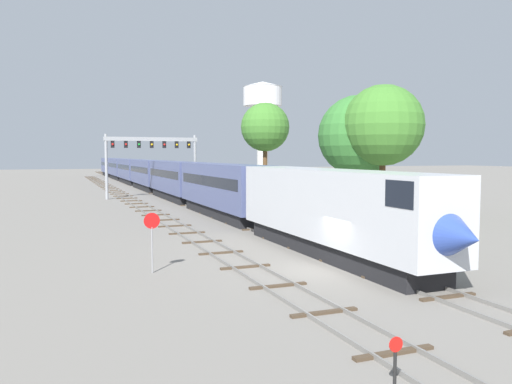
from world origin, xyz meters
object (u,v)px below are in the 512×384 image
(stop_sign, at_px, (152,234))
(trackside_tree_mid, at_px, (383,126))
(passenger_train, at_px, (147,174))
(switch_stand, at_px, (395,377))
(trackside_tree_right, at_px, (265,128))
(trackside_tree_left, at_px, (358,136))
(signal_gantry, at_px, (152,151))
(water_tower, at_px, (263,104))

(stop_sign, bearing_deg, trackside_tree_mid, 32.26)
(passenger_train, relative_size, switch_stand, 94.65)
(switch_stand, relative_size, stop_sign, 0.51)
(stop_sign, distance_m, trackside_tree_right, 42.36)
(switch_stand, height_order, trackside_tree_left, trackside_tree_left)
(passenger_train, xyz_separation_m, stop_sign, (-10.00, -60.18, -0.74))
(trackside_tree_mid, bearing_deg, signal_gantry, 118.68)
(water_tower, height_order, trackside_tree_mid, water_tower)
(water_tower, bearing_deg, signal_gantry, -127.87)
(passenger_train, bearing_deg, stop_sign, -99.43)
(water_tower, height_order, switch_stand, water_tower)
(stop_sign, bearing_deg, passenger_train, 80.57)
(passenger_train, bearing_deg, signal_gantry, -97.55)
(signal_gantry, relative_size, water_tower, 0.54)
(passenger_train, relative_size, water_tower, 6.20)
(switch_stand, height_order, stop_sign, stop_sign)
(trackside_tree_right, bearing_deg, trackside_tree_mid, -83.24)
(stop_sign, xyz_separation_m, trackside_tree_right, (20.79, 36.20, 7.20))
(stop_sign, xyz_separation_m, trackside_tree_left, (22.68, 17.70, 5.55))
(signal_gantry, distance_m, trackside_tree_right, 15.10)
(water_tower, distance_m, trackside_tree_mid, 73.26)
(trackside_tree_right, bearing_deg, switch_stand, -109.33)
(switch_stand, relative_size, trackside_tree_right, 0.12)
(water_tower, bearing_deg, stop_sign, -115.40)
(signal_gantry, bearing_deg, trackside_tree_right, -28.29)
(trackside_tree_left, xyz_separation_m, trackside_tree_mid, (0.66, -2.97, 0.81))
(passenger_train, relative_size, stop_sign, 47.98)
(switch_stand, distance_m, trackside_tree_right, 54.70)
(stop_sign, bearing_deg, switch_stand, -78.90)
(water_tower, distance_m, trackside_tree_right, 53.62)
(signal_gantry, bearing_deg, stop_sign, -100.17)
(signal_gantry, distance_m, water_tower, 54.55)
(passenger_train, relative_size, trackside_tree_right, 11.33)
(stop_sign, relative_size, trackside_tree_right, 0.24)
(water_tower, bearing_deg, trackside_tree_mid, -103.69)
(water_tower, bearing_deg, trackside_tree_left, -104.78)
(water_tower, bearing_deg, trackside_tree_right, -111.88)
(signal_gantry, bearing_deg, passenger_train, 82.45)
(water_tower, height_order, stop_sign, water_tower)
(switch_stand, bearing_deg, passenger_train, 84.59)
(trackside_tree_left, height_order, trackside_tree_right, trackside_tree_right)
(trackside_tree_left, xyz_separation_m, trackside_tree_right, (-1.89, 18.50, 1.65))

